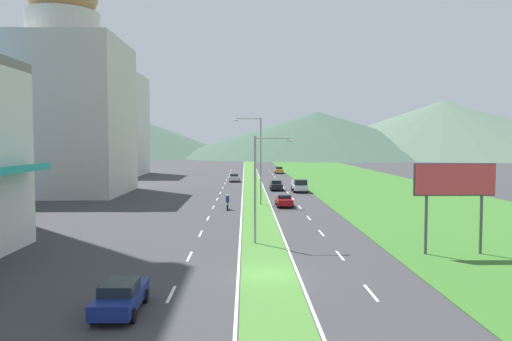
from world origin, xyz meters
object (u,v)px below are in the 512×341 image
billboard_roadside (455,185)px  car_2 (120,296)px  car_3 (276,185)px  car_4 (279,170)px  motorcycle_rider (228,203)px  pickup_truck_0 (300,186)px  street_lamp_mid (258,155)px  car_1 (234,178)px  car_0 (284,200)px  street_lamp_near (260,181)px

billboard_roadside → car_2: (-19.86, -11.00, -4.08)m
car_3 → car_4: 41.21m
car_2 → motorcycle_rider: (3.63, 33.74, -0.00)m
car_3 → motorcycle_rider: size_ratio=2.37×
billboard_roadside → pickup_truck_0: 42.82m
car_4 → pickup_truck_0: (0.16, -44.08, 0.17)m
car_3 → pickup_truck_0: size_ratio=0.88×
pickup_truck_0 → car_3: bearing=-131.3°
billboard_roadside → motorcycle_rider: 28.23m
street_lamp_mid → car_1: 35.84m
car_2 → car_3: 57.21m
billboard_roadside → car_1: 64.26m
billboard_roadside → street_lamp_mid: bearing=115.3°
car_0 → car_2: bearing=-15.7°
street_lamp_mid → car_4: 60.14m
motorcycle_rider → car_3: bearing=-17.1°
car_2 → motorcycle_rider: 33.93m
car_0 → street_lamp_near: bearing=-9.3°
billboard_roadside → pickup_truck_0: size_ratio=1.16×
street_lamp_near → car_1: 58.33m
billboard_roadside → car_3: (-9.29, 45.23, -4.03)m
pickup_truck_0 → motorcycle_rider: pickup_truck_0 is taller
street_lamp_near → car_4: (7.06, 82.39, -3.94)m
street_lamp_near → motorcycle_rider: 19.49m
car_1 → car_4: car_4 is taller
street_lamp_mid → car_3: size_ratio=2.24×
car_0 → pickup_truck_0: pickup_truck_0 is taller
motorcycle_rider → car_0: bearing=-67.3°
car_2 → car_4: (13.81, 97.31, 0.07)m
street_lamp_near → car_4: bearing=85.1°
car_0 → car_3: bearing=179.2°
car_1 → billboard_roadside: bearing=-165.3°
car_0 → car_3: (0.29, 19.70, 0.06)m
street_lamp_mid → car_3: 19.49m
billboard_roadside → car_1: billboard_roadside is taller
car_0 → car_4: 60.89m
car_1 → pickup_truck_0: pickup_truck_0 is taller
street_lamp_near → pickup_truck_0: bearing=79.3°
billboard_roadside → pickup_truck_0: bearing=97.9°
car_3 → motorcycle_rider: bearing=-17.1°
street_lamp_near → car_3: bearing=84.7°
car_3 → car_4: bearing=175.5°
billboard_roadside → car_4: (-6.05, 86.31, -4.01)m
street_lamp_near → motorcycle_rider: street_lamp_near is taller
street_lamp_mid → car_4: bearing=83.7°
car_2 → pickup_truck_0: pickup_truck_0 is taller
car_0 → pickup_truck_0: (3.69, 16.71, 0.24)m
car_0 → car_3: car_3 is taller
street_lamp_mid → car_4: (6.61, 59.55, -5.27)m
street_lamp_near → car_2: (-6.74, -14.92, -4.00)m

